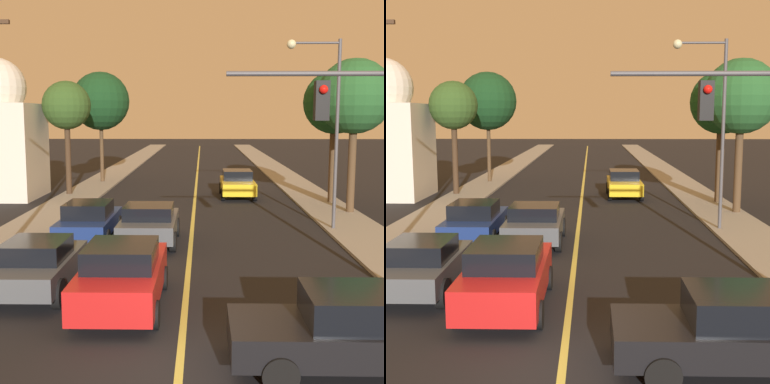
# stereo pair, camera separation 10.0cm
# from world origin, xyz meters

# --- Properties ---
(ground_plane) EXTENTS (200.00, 200.00, 0.00)m
(ground_plane) POSITION_xyz_m (0.00, 0.00, 0.00)
(ground_plane) COLOR black
(road_surface) EXTENTS (10.81, 80.00, 0.01)m
(road_surface) POSITION_xyz_m (0.00, 36.00, 0.01)
(road_surface) COLOR black
(road_surface) RESTS_ON ground
(sidewalk_left) EXTENTS (2.50, 80.00, 0.12)m
(sidewalk_left) POSITION_xyz_m (-6.66, 36.00, 0.06)
(sidewalk_left) COLOR gray
(sidewalk_left) RESTS_ON ground
(sidewalk_right) EXTENTS (2.50, 80.00, 0.12)m
(sidewalk_right) POSITION_xyz_m (6.66, 36.00, 0.06)
(sidewalk_right) COLOR gray
(sidewalk_right) RESTS_ON ground
(car_near_lane_front) EXTENTS (1.98, 4.35, 1.62)m
(car_near_lane_front) POSITION_xyz_m (-1.51, 3.32, 0.82)
(car_near_lane_front) COLOR red
(car_near_lane_front) RESTS_ON ground
(car_near_lane_second) EXTENTS (2.08, 3.96, 1.46)m
(car_near_lane_second) POSITION_xyz_m (-1.51, 9.90, 0.77)
(car_near_lane_second) COLOR #474C51
(car_near_lane_second) RESTS_ON ground
(car_outer_lane_front) EXTENTS (1.87, 3.92, 1.45)m
(car_outer_lane_front) POSITION_xyz_m (-3.89, 4.37, 0.76)
(car_outer_lane_front) COLOR #474C51
(car_outer_lane_front) RESTS_ON ground
(car_outer_lane_second) EXTENTS (1.98, 4.32, 1.42)m
(car_outer_lane_second) POSITION_xyz_m (-3.89, 10.74, 0.72)
(car_outer_lane_second) COLOR navy
(car_outer_lane_second) RESTS_ON ground
(car_far_oncoming) EXTENTS (1.98, 4.53, 1.55)m
(car_far_oncoming) POSITION_xyz_m (2.43, 21.40, 0.80)
(car_far_oncoming) COLOR gold
(car_far_oncoming) RESTS_ON ground
(car_crossing_right) EXTENTS (4.36, 1.95, 1.51)m
(car_crossing_right) POSITION_xyz_m (3.14, 0.18, 0.76)
(car_crossing_right) COLOR black
(car_crossing_right) RESTS_ON ground
(streetlamp_right) EXTENTS (2.14, 0.36, 7.48)m
(streetlamp_right) POSITION_xyz_m (5.26, 12.24, 4.92)
(streetlamp_right) COLOR #47474C
(streetlamp_right) RESTS_ON ground
(tree_left_near) EXTENTS (2.77, 2.77, 6.52)m
(tree_left_near) POSITION_xyz_m (-7.40, 21.70, 5.19)
(tree_left_near) COLOR #3D2B1C
(tree_left_near) RESTS_ON ground
(tree_left_far) EXTENTS (3.95, 3.95, 7.51)m
(tree_left_far) POSITION_xyz_m (-6.56, 27.68, 5.63)
(tree_left_far) COLOR #4C3823
(tree_left_far) RESTS_ON ground
(tree_right_near) EXTENTS (3.48, 3.48, 7.16)m
(tree_right_near) POSITION_xyz_m (7.45, 16.02, 5.50)
(tree_right_near) COLOR #4C3823
(tree_right_near) RESTS_ON ground
(tree_right_far) EXTENTS (3.31, 3.31, 6.89)m
(tree_right_far) POSITION_xyz_m (7.32, 19.10, 5.29)
(tree_right_far) COLOR #4C3823
(tree_right_far) RESTS_ON ground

